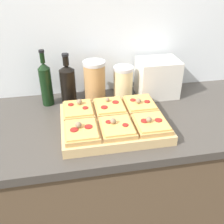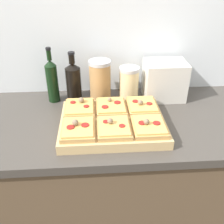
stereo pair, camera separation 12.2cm
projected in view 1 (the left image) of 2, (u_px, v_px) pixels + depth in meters
The scene contains 14 objects.
wall_back at pixel (96, 35), 1.42m from camera, with size 6.00×0.06×2.50m.
kitchen_counter at pixel (108, 186), 1.53m from camera, with size 2.63×0.67×0.93m.
cutting_board at pixel (113, 123), 1.22m from camera, with size 0.48×0.38×0.04m, color tan.
pizza_slice_back_left at pixel (78, 110), 1.25m from camera, with size 0.14×0.17×0.05m.
pizza_slice_back_center at pixel (110, 107), 1.27m from camera, with size 0.14×0.17×0.05m.
pizza_slice_back_right at pixel (140, 104), 1.30m from camera, with size 0.14×0.17×0.05m.
pizza_slice_front_left at pixel (81, 131), 1.10m from camera, with size 0.14×0.17×0.06m.
pizza_slice_front_center at pixel (117, 127), 1.12m from camera, with size 0.14×0.17×0.05m.
pizza_slice_front_right at pixel (151, 124), 1.15m from camera, with size 0.14×0.17×0.05m.
olive_oil_bottle at pixel (46, 83), 1.35m from camera, with size 0.06×0.06×0.30m.
wine_bottle at pixel (68, 83), 1.38m from camera, with size 0.08×0.08×0.27m.
grain_jar_tall at pixel (95, 81), 1.40m from camera, with size 0.12×0.12×0.22m.
grain_jar_short at pixel (123, 82), 1.44m from camera, with size 0.11×0.11×0.18m.
toaster_oven at pixel (157, 78), 1.46m from camera, with size 0.24×0.17×0.21m.
Camera 1 is at (-0.18, -0.75, 1.62)m, focal length 42.00 mm.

